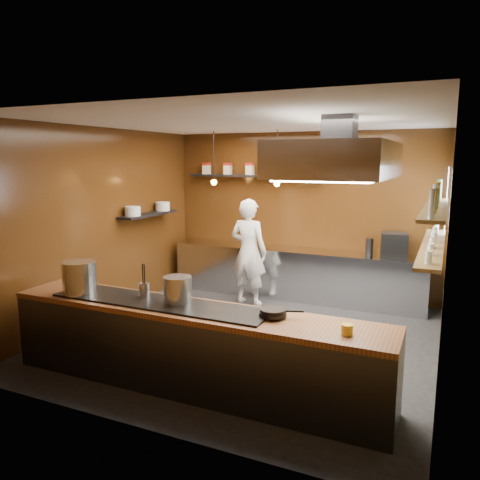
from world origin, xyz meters
The scene contains 26 objects.
floor centered at (0.00, 0.00, 0.00)m, with size 5.00×5.00×0.00m, color black.
back_wall centered at (0.00, 2.50, 1.50)m, with size 5.00×5.00×0.00m, color #3A1B0A.
left_wall centered at (-2.50, 0.00, 1.50)m, with size 5.00×5.00×0.00m, color #3A1B0A.
right_wall centered at (2.50, 0.00, 1.50)m, with size 5.00×5.00×0.00m, color #414125.
ceiling centered at (0.00, 0.00, 3.00)m, with size 5.00×5.00×0.00m, color silver.
window_pane centered at (2.45, 1.70, 1.90)m, with size 1.00×1.00×0.00m, color white.
prep_counter centered at (0.00, 2.17, 0.45)m, with size 4.60×0.65×0.90m, color silver.
pass_counter centered at (0.00, -1.60, 0.47)m, with size 4.40×0.72×0.94m.
tin_shelf centered at (-0.90, 2.36, 2.20)m, with size 2.60×0.26×0.04m, color black.
plate_shelf centered at (-2.34, 1.00, 1.55)m, with size 0.30×1.40×0.04m, color black.
bottle_shelf_upper centered at (2.34, 0.30, 1.92)m, with size 0.26×2.80×0.04m, color brown.
bottle_shelf_lower centered at (2.34, 0.30, 1.45)m, with size 0.26×2.80×0.04m, color brown.
extractor_hood centered at (1.30, -0.40, 2.51)m, with size 1.20×2.00×0.72m.
pendant_left centered at (-1.40, 1.70, 2.15)m, with size 0.10×0.10×0.95m.
pendant_right centered at (-0.20, 1.70, 2.15)m, with size 0.10×0.10×0.95m.
storage_tins centered at (-0.75, 2.36, 2.33)m, with size 2.43×0.13×0.22m.
plate_stacks centered at (-2.34, 1.00, 1.65)m, with size 0.26×1.16×0.16m.
bottles centered at (2.34, 0.30, 2.06)m, with size 0.06×2.66×0.24m.
wine_glasses centered at (2.34, 0.30, 1.53)m, with size 0.07×2.37×0.13m.
stockpot_large centered at (-1.44, -1.69, 1.13)m, with size 0.39×0.39×0.38m, color #B4B6BB.
stockpot_small centered at (-0.19, -1.54, 1.09)m, with size 0.31×0.31×0.29m, color #BABCC1.
utensil_crock centered at (-0.66, -1.50, 1.02)m, with size 0.13×0.13×0.16m, color silver.
frying_pan centered at (0.94, -1.52, 0.97)m, with size 0.44×0.28×0.07m.
butter_jar centered at (1.72, -1.69, 0.97)m, with size 0.11×0.11×0.10m, color yellow.
espresso_machine centered at (1.71, 2.13, 1.11)m, with size 0.42×0.40×0.42m, color black.
chef centered at (-0.63, 1.49, 0.92)m, with size 0.67×0.44×1.85m, color white.
Camera 1 is at (2.50, -5.81, 2.51)m, focal length 35.00 mm.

